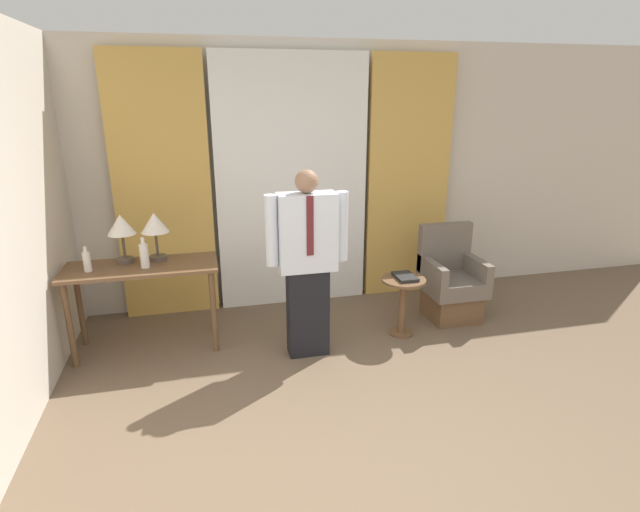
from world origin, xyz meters
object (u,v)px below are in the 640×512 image
Objects in this scene: table_lamp_right at (155,226)px; side_table at (403,297)px; person at (307,259)px; desk at (142,279)px; table_lamp_left at (121,228)px; book at (405,277)px; armchair at (451,284)px; bottle_near_edge at (144,255)px; bottle_by_lamp at (87,261)px.

table_lamp_right is 0.76× the size of side_table.
desk is at bearing 162.55° from person.
book is (2.46, -0.41, -0.52)m from table_lamp_left.
book is at bearing 8.89° from person.
armchair is 0.68m from side_table.
table_lamp_left reaches higher than side_table.
book is (2.28, -0.22, -0.31)m from bottle_near_edge.
table_lamp_left is at bearing 170.64° from book.
table_lamp_left is at bearing 180.00° from table_lamp_right.
table_lamp_right is 0.61m from bottle_by_lamp.
bottle_near_edge is at bearing -1.71° from bottle_by_lamp.
bottle_by_lamp is 2.76m from book.
table_lamp_right is 2.90m from armchair.
armchair is at bearing 0.60° from bottle_near_edge.
bottle_near_edge is at bearing 164.31° from person.
book is (0.02, 0.01, 0.20)m from side_table.
table_lamp_right is 2.01× the size of bottle_by_lamp.
book is at bearing -157.64° from armchair.
person reaches higher than bottle_near_edge.
armchair reaches higher than side_table.
desk is 2.99× the size of table_lamp_left.
armchair is at bearing 0.29° from bottle_by_lamp.
desk reaches higher than book.
bottle_by_lamp is at bearing 174.83° from side_table.
bottle_near_edge reaches higher than desk.
book is at bearing -9.36° from table_lamp_left.
person is (1.23, -0.55, -0.23)m from table_lamp_right.
desk is 2.34m from side_table.
desk is 5.00× the size of book.
desk is 2.34m from book.
bottle_by_lamp is at bearing -148.17° from table_lamp_left.
table_lamp_left reaches higher than book.
table_lamp_left is 0.27m from table_lamp_right.
bottle_by_lamp is at bearing -162.81° from table_lamp_right.
bottle_by_lamp is 0.83× the size of book.
desk is at bearing 127.20° from bottle_near_edge.
person is 1.01m from book.
armchair is at bearing 22.36° from book.
person is 2.88× the size of side_table.
bottle_near_edge is 1.38m from person.
table_lamp_right is 2.32m from side_table.
bottle_near_edge is (0.18, -0.18, -0.20)m from table_lamp_left.
table_lamp_right reaches higher than side_table.
armchair is (2.80, -0.15, -0.75)m from table_lamp_right.
side_table is 0.20m from book.
desk is at bearing 6.21° from bottle_by_lamp.
book is (0.95, 0.15, -0.29)m from person.
person is 1.73× the size of armchair.
bottle_by_lamp is 1.82m from person.
table_lamp_left reaches higher than bottle_by_lamp.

